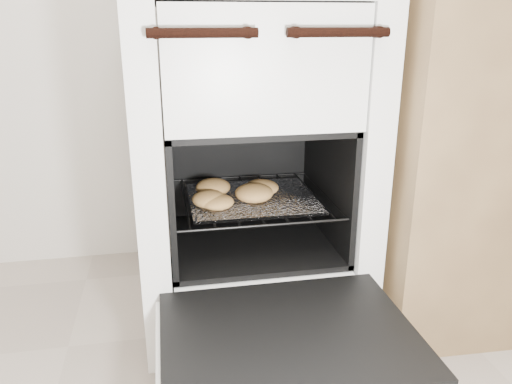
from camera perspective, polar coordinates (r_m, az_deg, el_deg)
stove at (r=1.33m, az=-1.10°, el=3.79°), size 0.56×0.63×0.86m
oven_door at (r=1.01m, az=3.73°, el=-16.42°), size 0.51×0.39×0.04m
oven_rack at (r=1.30m, az=-0.62°, el=-0.69°), size 0.41×0.39×0.01m
foil_sheet at (r=1.28m, az=-0.47°, el=-0.73°), size 0.32×0.28×0.01m
baked_rolls at (r=1.25m, az=-2.59°, el=-0.07°), size 0.25×0.21×0.04m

